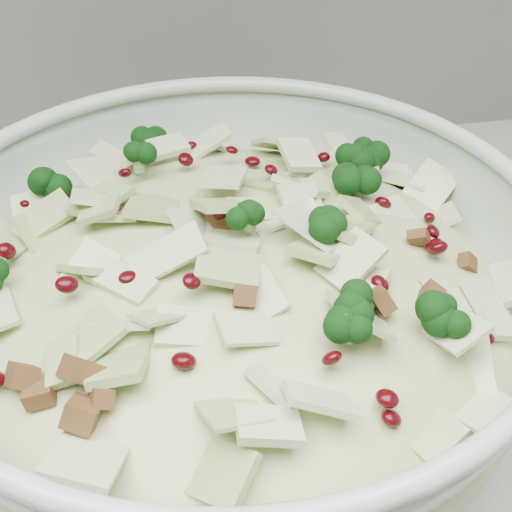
# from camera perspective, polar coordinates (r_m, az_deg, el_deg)

# --- Properties ---
(mixing_bowl) EXTENTS (0.42, 0.42, 0.16)m
(mixing_bowl) POSITION_cam_1_polar(r_m,az_deg,el_deg) (0.48, -1.97, -4.58)
(mixing_bowl) COLOR #AEBFB0
(mixing_bowl) RESTS_ON counter
(salad) EXTENTS (0.40, 0.40, 0.17)m
(salad) POSITION_cam_1_polar(r_m,az_deg,el_deg) (0.46, -2.04, -2.16)
(salad) COLOR #BFC285
(salad) RESTS_ON mixing_bowl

